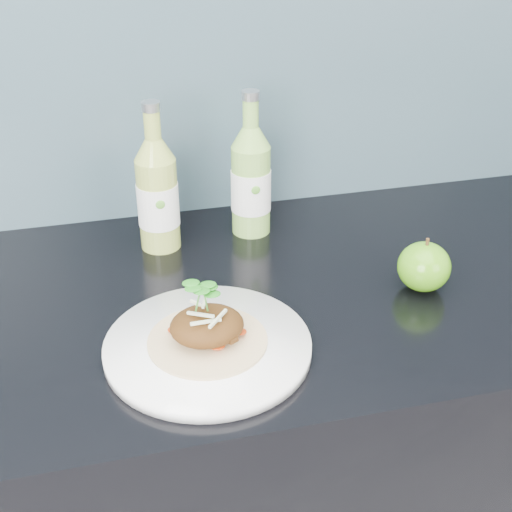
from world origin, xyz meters
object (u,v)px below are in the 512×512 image
object	(u,v)px
dinner_plate	(208,347)
cider_bottle_left	(158,194)
green_apple	(424,267)
cider_bottle_right	(251,181)

from	to	relation	value
dinner_plate	cider_bottle_left	world-z (taller)	cider_bottle_left
dinner_plate	green_apple	distance (m)	0.35
green_apple	cider_bottle_left	size ratio (longest dim) A/B	0.34
dinner_plate	green_apple	bearing A→B (deg)	12.38
dinner_plate	cider_bottle_left	bearing A→B (deg)	94.21
dinner_plate	cider_bottle_right	distance (m)	0.35
green_apple	cider_bottle_right	distance (m)	0.32
green_apple	cider_bottle_left	xyz separation A→B (m)	(-0.36, 0.22, 0.06)
cider_bottle_left	green_apple	bearing A→B (deg)	-9.53
dinner_plate	cider_bottle_left	distance (m)	0.31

